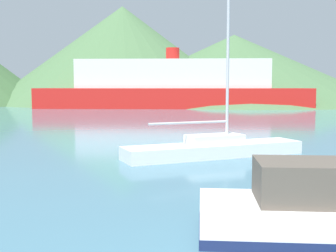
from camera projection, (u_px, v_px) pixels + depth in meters
The scene contains 4 objects.
sailboat_inner at pixel (215, 147), 17.24m from camera, with size 7.81×3.54×8.49m.
ferry_distant at pixel (173, 87), 56.25m from camera, with size 36.50×13.36×7.96m.
hill_central at pixel (123, 55), 76.20m from camera, with size 46.21×46.21×17.21m.
hill_east at pixel (234, 69), 76.71m from camera, with size 53.03×53.03×12.20m.
Camera 1 is at (-1.50, -3.57, 2.87)m, focal length 45.00 mm.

